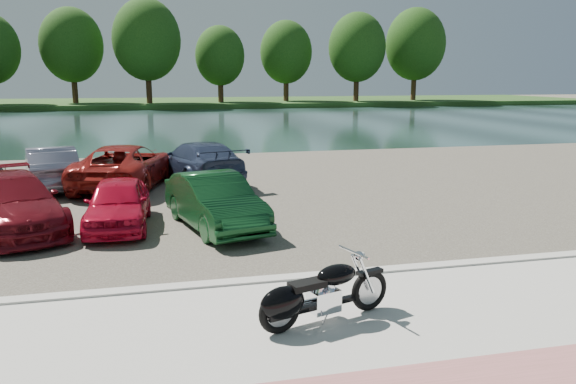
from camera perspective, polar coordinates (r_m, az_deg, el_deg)
name	(u,v)px	position (r m, az deg, el deg)	size (l,w,h in m)	color
ground	(324,329)	(8.88, 3.67, -13.69)	(200.00, 200.00, 0.00)	#595447
promenade	(345,357)	(8.01, 5.83, -16.30)	(60.00, 6.00, 0.10)	#BCB9B1
kerb	(293,279)	(10.63, 0.51, -8.88)	(60.00, 0.30, 0.14)	#BCB9B1
parking_lot	(230,190)	(19.20, -5.87, 0.22)	(60.00, 18.00, 0.04)	#3B3830
river	(185,123)	(47.88, -10.42, 6.89)	(120.00, 40.00, 0.00)	#1A2E29
far_bank	(173,103)	(79.78, -11.65, 8.87)	(120.00, 24.00, 0.60)	#224318
far_trees	(207,47)	(73.86, -8.24, 14.37)	(70.25, 10.68, 12.52)	#3D2616
motorcycle	(314,295)	(8.60, 2.69, -10.45)	(2.27, 1.00, 1.05)	black
car_3	(12,203)	(15.40, -26.22, -1.01)	(1.98, 4.86, 1.41)	maroon
car_4	(118,203)	(14.76, -16.88, -1.12)	(1.48, 3.68, 1.25)	red
car_5	(215,201)	(14.20, -7.44, -0.96)	(1.45, 4.15, 1.37)	#113E1C
car_9	(51,167)	(20.81, -22.92, 2.31)	(1.52, 4.36, 1.44)	slate
car_10	(125,166)	(20.11, -16.25, 2.56)	(2.48, 5.39, 1.50)	maroon
car_11	(200,162)	(20.65, -8.97, 3.08)	(2.06, 5.08, 1.47)	#29334F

